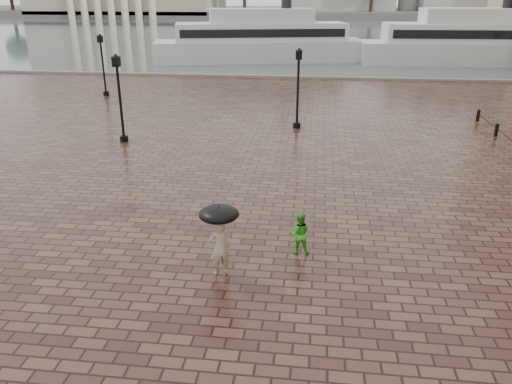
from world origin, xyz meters
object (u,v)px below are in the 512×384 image
street_lamps (168,81)px  adult_pedestrian (220,248)px  child_pedestrian (300,233)px  ferry_far (474,42)px  ferry_near (261,40)px

street_lamps → adult_pedestrian: 19.16m
street_lamps → child_pedestrian: 18.71m
child_pedestrian → ferry_far: bearing=-113.5°
street_lamps → ferry_near: 28.29m
street_lamps → ferry_far: bearing=47.9°
street_lamps → child_pedestrian: street_lamps is taller
adult_pedestrian → ferry_near: (-4.10, 46.09, 1.50)m
street_lamps → ferry_near: (2.53, 28.17, -0.00)m
street_lamps → ferry_far: (25.69, 28.48, 0.05)m
ferry_far → ferry_near: bearing=178.4°
street_lamps → ferry_near: bearing=84.9°
street_lamps → adult_pedestrian: (6.62, -17.92, -1.51)m
adult_pedestrian → child_pedestrian: bearing=-168.4°
street_lamps → child_pedestrian: (8.78, -16.44, -1.66)m
child_pedestrian → ferry_near: ferry_near is taller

